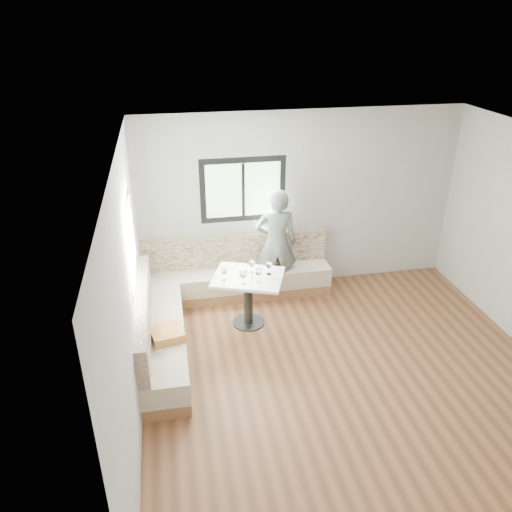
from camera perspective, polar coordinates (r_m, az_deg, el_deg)
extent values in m
cube|color=brown|center=(6.43, 10.62, -13.52)|extent=(5.00, 5.00, 0.01)
cube|color=white|center=(5.13, 13.24, 11.28)|extent=(5.00, 5.00, 0.01)
cube|color=#B7B7B2|center=(7.80, 5.11, 6.21)|extent=(5.00, 0.01, 2.80)
cube|color=#B7B7B2|center=(3.93, 25.91, -20.01)|extent=(5.00, 0.01, 2.80)
cube|color=#B7B7B2|center=(5.29, -14.33, -4.94)|extent=(0.01, 5.00, 2.80)
cube|color=black|center=(7.52, -1.48, 7.56)|extent=(1.30, 0.02, 1.00)
cube|color=black|center=(5.97, -14.16, 1.56)|extent=(0.02, 1.30, 1.00)
cube|color=#986B49|center=(7.92, -2.11, -3.95)|extent=(2.90, 0.55, 0.16)
cube|color=beige|center=(7.81, -2.13, -2.53)|extent=(2.90, 0.55, 0.29)
cube|color=beige|center=(7.80, -2.41, 0.74)|extent=(2.90, 0.14, 0.50)
cube|color=#986B49|center=(6.69, -10.40, -10.80)|extent=(0.55, 2.25, 0.16)
cube|color=beige|center=(6.56, -10.56, -9.24)|extent=(0.55, 2.25, 0.29)
cube|color=beige|center=(6.35, -12.71, -6.47)|extent=(0.14, 2.25, 0.50)
cube|color=#C4644A|center=(6.28, -10.13, -8.74)|extent=(0.46, 0.46, 0.11)
cylinder|color=black|center=(7.28, -0.86, -7.57)|extent=(0.46, 0.46, 0.02)
cylinder|color=black|center=(7.09, -0.88, -5.19)|extent=(0.13, 0.13, 0.73)
cube|color=silver|center=(6.89, -0.90, -2.46)|extent=(1.14, 1.02, 0.04)
imported|color=slate|center=(7.61, 2.33, 1.47)|extent=(0.69, 0.50, 1.74)
cylinder|color=white|center=(6.98, -1.48, -1.65)|extent=(0.11, 0.11, 0.05)
sphere|color=black|center=(6.99, -1.36, -1.51)|extent=(0.02, 0.02, 0.02)
sphere|color=black|center=(6.98, -1.61, -1.54)|extent=(0.02, 0.02, 0.02)
sphere|color=black|center=(6.96, -1.44, -1.63)|extent=(0.02, 0.02, 0.02)
cylinder|color=white|center=(6.79, -3.66, -2.74)|extent=(0.07, 0.07, 0.01)
cylinder|color=white|center=(6.77, -3.67, -2.39)|extent=(0.01, 0.01, 0.09)
ellipsoid|color=white|center=(6.73, -3.69, -1.67)|extent=(0.09, 0.09, 0.11)
cylinder|color=#430609|center=(6.74, -3.68, -1.86)|extent=(0.06, 0.06, 0.02)
cylinder|color=white|center=(6.69, -1.48, -3.19)|extent=(0.07, 0.07, 0.01)
cylinder|color=white|center=(6.67, -1.48, -2.85)|extent=(0.01, 0.01, 0.09)
ellipsoid|color=white|center=(6.62, -1.49, -2.11)|extent=(0.09, 0.09, 0.11)
cylinder|color=#430609|center=(6.63, -1.49, -2.31)|extent=(0.06, 0.06, 0.02)
cylinder|color=white|center=(6.74, 0.31, -2.92)|extent=(0.07, 0.07, 0.01)
cylinder|color=white|center=(6.72, 0.31, -2.57)|extent=(0.01, 0.01, 0.09)
ellipsoid|color=white|center=(6.67, 0.31, -1.84)|extent=(0.09, 0.09, 0.11)
cylinder|color=#430609|center=(6.69, 0.31, -2.04)|extent=(0.06, 0.06, 0.02)
cylinder|color=white|center=(6.97, -0.47, -1.88)|extent=(0.07, 0.07, 0.01)
cylinder|color=white|center=(6.95, -0.47, -1.54)|extent=(0.01, 0.01, 0.09)
ellipsoid|color=white|center=(6.90, -0.47, -0.83)|extent=(0.09, 0.09, 0.11)
cylinder|color=#430609|center=(6.91, -0.47, -1.02)|extent=(0.06, 0.06, 0.02)
cylinder|color=white|center=(6.93, 1.47, -2.05)|extent=(0.07, 0.07, 0.01)
cylinder|color=white|center=(6.91, 1.48, -1.71)|extent=(0.01, 0.01, 0.09)
ellipsoid|color=white|center=(6.86, 1.49, -1.00)|extent=(0.09, 0.09, 0.11)
cylinder|color=#430609|center=(6.88, 1.49, -1.19)|extent=(0.06, 0.06, 0.02)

